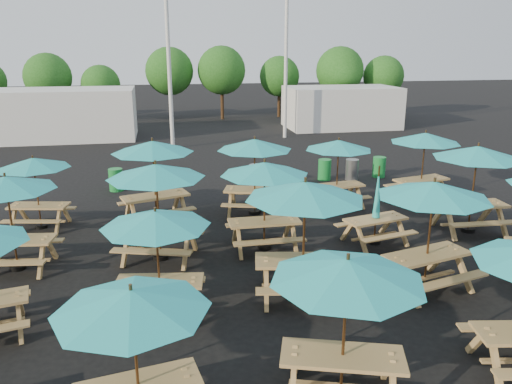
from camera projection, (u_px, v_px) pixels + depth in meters
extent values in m
plane|color=black|center=(267.00, 248.00, 13.15)|extent=(120.00, 120.00, 0.00)
cube|color=tan|center=(14.00, 240.00, 11.68)|extent=(1.88, 0.94, 0.06)
cube|color=tan|center=(4.00, 263.00, 11.13)|extent=(1.82, 0.49, 0.04)
cube|color=tan|center=(26.00, 241.00, 12.40)|extent=(1.82, 0.49, 0.04)
cylinder|color=black|center=(18.00, 267.00, 11.88)|extent=(0.36, 0.36, 0.10)
cylinder|color=brown|center=(12.00, 223.00, 11.57)|extent=(0.04, 0.04, 2.31)
cone|color=#25ADB1|center=(6.00, 183.00, 11.29)|extent=(2.50, 2.50, 0.32)
cube|color=tan|center=(39.00, 206.00, 14.40)|extent=(1.75, 0.95, 0.06)
cube|color=tan|center=(31.00, 221.00, 13.89)|extent=(1.67, 0.54, 0.04)
cube|color=tan|center=(48.00, 208.00, 15.06)|extent=(1.67, 0.54, 0.04)
cylinder|color=black|center=(41.00, 226.00, 14.58)|extent=(0.33, 0.33, 0.09)
cylinder|color=brown|center=(37.00, 193.00, 14.29)|extent=(0.04, 0.04, 2.11)
cone|color=#25ADB1|center=(33.00, 163.00, 14.04)|extent=(2.38, 2.38, 0.29)
cube|color=tan|center=(133.00, 376.00, 7.38)|extent=(1.70, 0.53, 0.04)
cylinder|color=brown|center=(136.00, 361.00, 6.64)|extent=(0.04, 0.04, 2.15)
cone|color=#25ADB1|center=(131.00, 300.00, 6.39)|extent=(2.40, 2.40, 0.30)
cube|color=tan|center=(159.00, 282.00, 9.72)|extent=(1.78, 0.91, 0.06)
cube|color=tan|center=(155.00, 310.00, 9.20)|extent=(1.71, 0.49, 0.04)
cube|color=tan|center=(164.00, 280.00, 10.39)|extent=(1.71, 0.49, 0.04)
cylinder|color=black|center=(161.00, 311.00, 9.90)|extent=(0.34, 0.34, 0.09)
cylinder|color=brown|center=(158.00, 263.00, 9.61)|extent=(0.04, 0.04, 2.17)
cone|color=#25ADB1|center=(156.00, 219.00, 9.35)|extent=(2.38, 2.38, 0.30)
cube|color=tan|center=(159.00, 229.00, 12.26)|extent=(2.05, 1.28, 0.06)
cube|color=tan|center=(151.00, 252.00, 11.67)|extent=(1.91, 0.83, 0.04)
cube|color=tan|center=(168.00, 231.00, 13.01)|extent=(1.91, 0.83, 0.04)
cylinder|color=black|center=(161.00, 257.00, 12.46)|extent=(0.38, 0.38, 0.11)
cylinder|color=brown|center=(158.00, 212.00, 12.13)|extent=(0.05, 0.05, 2.45)
cone|color=#25ADB1|center=(156.00, 171.00, 11.84)|extent=(2.95, 2.95, 0.34)
cube|color=tan|center=(155.00, 196.00, 14.91)|extent=(2.09, 1.30, 0.07)
cube|color=tan|center=(163.00, 213.00, 14.39)|extent=(1.95, 0.83, 0.04)
cube|color=tan|center=(149.00, 200.00, 15.60)|extent=(1.95, 0.83, 0.04)
cylinder|color=black|center=(157.00, 220.00, 15.12)|extent=(0.39, 0.39, 0.11)
cylinder|color=brown|center=(155.00, 182.00, 14.78)|extent=(0.05, 0.05, 2.49)
cone|color=#25ADB1|center=(153.00, 147.00, 14.49)|extent=(3.00, 3.00, 0.35)
cube|color=tan|center=(343.00, 356.00, 7.31)|extent=(1.94, 1.22, 0.06)
cube|color=tan|center=(340.00, 347.00, 8.02)|extent=(1.80, 0.79, 0.04)
cylinder|color=brown|center=(344.00, 331.00, 7.19)|extent=(0.04, 0.04, 2.31)
cone|color=#25ADB1|center=(347.00, 270.00, 6.92)|extent=(2.80, 2.80, 0.32)
cube|color=tan|center=(303.00, 261.00, 10.38)|extent=(2.10, 1.13, 0.07)
cube|color=tan|center=(306.00, 291.00, 9.76)|extent=(2.01, 0.64, 0.04)
cube|color=tan|center=(300.00, 260.00, 11.17)|extent=(2.01, 0.64, 0.04)
cylinder|color=black|center=(302.00, 294.00, 10.59)|extent=(0.40, 0.40, 0.11)
cylinder|color=brown|center=(304.00, 240.00, 10.25)|extent=(0.05, 0.05, 2.54)
cone|color=#25ADB1|center=(305.00, 190.00, 9.95)|extent=(2.86, 2.86, 0.35)
cube|color=tan|center=(264.00, 221.00, 12.88)|extent=(1.84, 0.72, 0.06)
cube|color=tan|center=(270.00, 242.00, 12.33)|extent=(1.84, 0.27, 0.04)
cube|color=tan|center=(259.00, 223.00, 13.60)|extent=(1.84, 0.27, 0.04)
cylinder|color=black|center=(264.00, 247.00, 13.08)|extent=(0.37, 0.37, 0.10)
cylinder|color=brown|center=(264.00, 206.00, 12.77)|extent=(0.04, 0.04, 2.35)
cone|color=#25ADB1|center=(265.00, 168.00, 12.49)|extent=(2.27, 2.27, 0.33)
cube|color=tan|center=(255.00, 190.00, 15.63)|extent=(2.02, 1.25, 0.06)
cube|color=tan|center=(252.00, 206.00, 15.05)|extent=(1.88, 0.80, 0.04)
cube|color=tan|center=(257.00, 193.00, 16.37)|extent=(1.88, 0.80, 0.04)
cylinder|color=black|center=(255.00, 212.00, 15.83)|extent=(0.38, 0.38, 0.10)
cylinder|color=brown|center=(255.00, 177.00, 15.51)|extent=(0.05, 0.05, 2.41)
cone|color=#25ADB1|center=(255.00, 144.00, 15.22)|extent=(2.90, 2.90, 0.34)
cube|color=tan|center=(509.00, 327.00, 8.63)|extent=(1.77, 0.54, 0.04)
cube|color=tan|center=(427.00, 255.00, 10.75)|extent=(2.04, 1.18, 0.06)
cube|color=tan|center=(450.00, 281.00, 10.23)|extent=(1.92, 0.72, 0.04)
cube|color=tan|center=(404.00, 256.00, 11.45)|extent=(1.92, 0.72, 0.04)
cylinder|color=black|center=(424.00, 286.00, 10.96)|extent=(0.38, 0.38, 0.11)
cylinder|color=brown|center=(429.00, 236.00, 10.63)|extent=(0.05, 0.05, 2.44)
cone|color=#25ADB1|center=(434.00, 189.00, 10.34)|extent=(2.85, 2.85, 0.34)
cube|color=tan|center=(376.00, 219.00, 13.26)|extent=(1.78, 1.02, 0.06)
cube|color=tan|center=(390.00, 236.00, 12.79)|extent=(1.69, 0.61, 0.04)
cube|color=tan|center=(361.00, 221.00, 13.87)|extent=(1.69, 0.61, 0.04)
cylinder|color=black|center=(374.00, 242.00, 13.44)|extent=(0.34, 0.34, 0.09)
cylinder|color=brown|center=(377.00, 205.00, 13.15)|extent=(0.04, 0.04, 2.15)
cone|color=#25ADB1|center=(378.00, 192.00, 13.04)|extent=(0.21, 0.21, 1.40)
cube|color=tan|center=(337.00, 185.00, 16.32)|extent=(1.84, 0.94, 0.06)
cube|color=tan|center=(346.00, 199.00, 15.82)|extent=(1.78, 0.50, 0.04)
cube|color=tan|center=(327.00, 189.00, 16.99)|extent=(1.78, 0.50, 0.04)
cylinder|color=black|center=(336.00, 205.00, 16.51)|extent=(0.35, 0.35, 0.10)
cylinder|color=brown|center=(337.00, 174.00, 16.21)|extent=(0.04, 0.04, 2.25)
cone|color=#25ADB1|center=(339.00, 145.00, 15.94)|extent=(2.46, 2.46, 0.31)
cube|color=tan|center=(471.00, 205.00, 14.09)|extent=(1.99, 0.84, 0.07)
cube|color=tan|center=(485.00, 224.00, 13.49)|extent=(1.97, 0.35, 0.04)
cube|color=tan|center=(456.00, 207.00, 14.86)|extent=(1.97, 0.35, 0.04)
cylinder|color=black|center=(468.00, 229.00, 14.30)|extent=(0.39, 0.39, 0.11)
cylinder|color=brown|center=(473.00, 189.00, 13.96)|extent=(0.05, 0.05, 2.51)
cone|color=#25ADB1|center=(478.00, 152.00, 13.66)|extent=(2.51, 2.51, 0.35)
cube|color=tan|center=(421.00, 179.00, 16.89)|extent=(1.98, 1.13, 0.06)
cube|color=tan|center=(435.00, 193.00, 16.37)|extent=(1.88, 0.67, 0.04)
cube|color=tan|center=(407.00, 183.00, 17.57)|extent=(1.88, 0.67, 0.04)
cylinder|color=black|center=(419.00, 200.00, 17.09)|extent=(0.37, 0.37, 0.10)
cylinder|color=brown|center=(423.00, 167.00, 16.77)|extent=(0.05, 0.05, 2.39)
cone|color=#25ADB1|center=(425.00, 138.00, 16.49)|extent=(2.75, 2.75, 0.33)
cylinder|color=#188635|center=(116.00, 180.00, 18.25)|extent=(0.51, 0.51, 0.82)
cylinder|color=gray|center=(256.00, 175.00, 18.86)|extent=(0.51, 0.51, 0.82)
cylinder|color=#188635|center=(325.00, 170.00, 19.75)|extent=(0.51, 0.51, 0.82)
cylinder|color=gray|center=(352.00, 170.00, 19.75)|extent=(0.51, 0.51, 0.82)
cylinder|color=#188635|center=(379.00, 167.00, 20.16)|extent=(0.51, 0.51, 0.82)
cylinder|color=silver|center=(167.00, 27.00, 24.29)|extent=(0.20, 0.20, 12.00)
cylinder|color=silver|center=(286.00, 29.00, 27.36)|extent=(0.20, 0.20, 12.00)
cube|color=silver|center=(63.00, 114.00, 28.27)|extent=(8.00, 4.00, 2.80)
cube|color=silver|center=(341.00, 107.00, 32.33)|extent=(7.00, 4.00, 2.60)
cylinder|color=#382314|center=(51.00, 108.00, 33.60)|extent=(0.24, 0.24, 2.14)
sphere|color=#1E5919|center=(48.00, 77.00, 33.02)|extent=(3.11, 3.11, 3.11)
cylinder|color=#382314|center=(103.00, 110.00, 34.03)|extent=(0.24, 0.24, 1.78)
sphere|color=#1E5919|center=(101.00, 84.00, 33.54)|extent=(2.59, 2.59, 2.59)
cylinder|color=#382314|center=(171.00, 103.00, 35.80)|extent=(0.24, 0.24, 2.31)
sphere|color=#1E5919|center=(169.00, 71.00, 35.16)|extent=(3.36, 3.36, 3.36)
cylinder|color=#382314|center=(222.00, 103.00, 36.02)|extent=(0.24, 0.24, 2.35)
sphere|color=#1E5919|center=(222.00, 70.00, 35.38)|extent=(3.41, 3.41, 3.41)
cylinder|color=#382314|center=(279.00, 103.00, 37.25)|extent=(0.24, 0.24, 2.02)
sphere|color=#1E5919|center=(279.00, 76.00, 36.70)|extent=(2.94, 2.94, 2.94)
cylinder|color=#382314|center=(338.00, 103.00, 36.26)|extent=(0.24, 0.24, 2.32)
sphere|color=#1E5919|center=(340.00, 71.00, 35.62)|extent=(3.38, 3.38, 3.38)
cylinder|color=#382314|center=(382.00, 104.00, 36.94)|extent=(0.24, 0.24, 2.03)
sphere|color=#1E5919|center=(384.00, 76.00, 36.38)|extent=(2.95, 2.95, 2.95)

